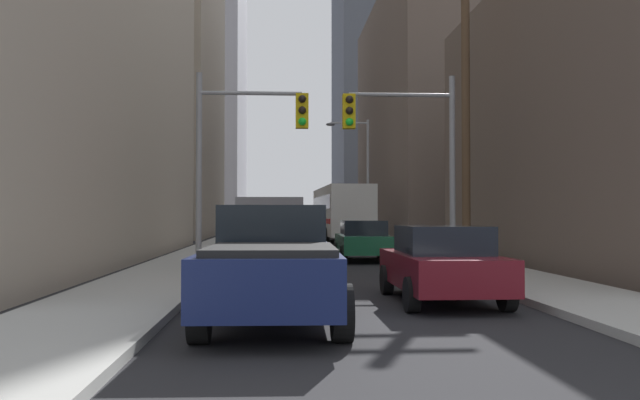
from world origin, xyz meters
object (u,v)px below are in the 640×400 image
(sedan_green, at_px, (363,240))
(traffic_signal_near_right, at_px, (405,140))
(traffic_signal_near_left, at_px, (246,139))
(sedan_silver, at_px, (275,228))
(city_bus, at_px, (341,212))
(sedan_maroon, at_px, (441,264))
(sedan_beige, at_px, (316,226))
(cargo_van_grey, at_px, (272,228))
(sedan_red, at_px, (276,253))
(pickup_truck_navy, at_px, (272,264))

(sedan_green, distance_m, traffic_signal_near_right, 5.83)
(traffic_signal_near_left, bearing_deg, sedan_silver, 88.65)
(city_bus, relative_size, traffic_signal_near_right, 1.93)
(sedan_maroon, xyz_separation_m, sedan_beige, (-0.01, 42.26, 0.00))
(cargo_van_grey, relative_size, sedan_maroon, 1.25)
(sedan_maroon, bearing_deg, sedan_green, 90.17)
(sedan_beige, bearing_deg, sedan_red, -94.83)
(city_bus, height_order, sedan_maroon, city_bus)
(sedan_red, bearing_deg, pickup_truck_navy, -90.47)
(sedan_red, bearing_deg, cargo_van_grey, 91.70)
(city_bus, distance_m, sedan_red, 24.49)
(cargo_van_grey, xyz_separation_m, sedan_beige, (3.43, 33.17, -0.52))
(sedan_green, xyz_separation_m, traffic_signal_near_right, (0.68, -4.79, 3.26))
(city_bus, distance_m, cargo_van_grey, 19.14)
(city_bus, xyz_separation_m, sedan_maroon, (-0.68, -27.77, -1.16))
(sedan_red, xyz_separation_m, sedan_beige, (3.26, 38.63, 0.00))
(sedan_green, bearing_deg, traffic_signal_near_left, -130.87)
(sedan_green, distance_m, sedan_beige, 30.51)
(cargo_van_grey, xyz_separation_m, traffic_signal_near_right, (4.08, -2.14, 2.74))
(sedan_red, relative_size, sedan_silver, 1.01)
(sedan_silver, height_order, traffic_signal_near_left, traffic_signal_near_left)
(sedan_red, bearing_deg, traffic_signal_near_right, 40.32)
(cargo_van_grey, relative_size, sedan_green, 1.24)
(city_bus, xyz_separation_m, pickup_truck_navy, (-4.00, -29.81, -1.00))
(sedan_maroon, distance_m, traffic_signal_near_right, 7.70)
(city_bus, relative_size, sedan_beige, 2.74)
(sedan_beige, bearing_deg, cargo_van_grey, -95.90)
(traffic_signal_near_right, bearing_deg, cargo_van_grey, 152.32)
(sedan_red, bearing_deg, sedan_beige, 85.17)
(pickup_truck_navy, bearing_deg, sedan_beige, 85.73)
(sedan_silver, height_order, traffic_signal_near_right, traffic_signal_near_right)
(sedan_red, relative_size, sedan_green, 1.00)
(sedan_green, bearing_deg, sedan_maroon, -89.83)
(cargo_van_grey, xyz_separation_m, sedan_silver, (-0.05, 27.06, -0.52))
(sedan_green, distance_m, sedan_silver, 24.65)
(sedan_green, bearing_deg, traffic_signal_near_right, -81.97)
(sedan_maroon, distance_m, traffic_signal_near_left, 8.74)
(sedan_silver, bearing_deg, traffic_signal_near_left, -91.35)
(pickup_truck_navy, distance_m, traffic_signal_near_right, 10.30)
(sedan_maroon, bearing_deg, city_bus, 88.60)
(city_bus, bearing_deg, traffic_signal_near_left, -103.14)
(cargo_van_grey, height_order, sedan_silver, cargo_van_grey)
(pickup_truck_navy, bearing_deg, traffic_signal_near_left, 95.47)
(pickup_truck_navy, bearing_deg, sedan_red, 89.53)
(sedan_red, height_order, sedan_beige, same)
(sedan_green, relative_size, sedan_silver, 1.00)
(sedan_green, distance_m, traffic_signal_near_left, 7.12)
(pickup_truck_navy, distance_m, sedan_maroon, 3.90)
(city_bus, distance_m, sedan_silver, 9.44)
(sedan_silver, relative_size, traffic_signal_near_right, 0.70)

